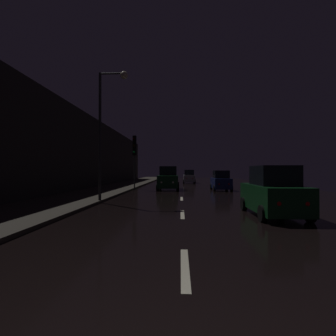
% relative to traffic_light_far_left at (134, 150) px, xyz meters
% --- Properties ---
extents(ground, '(26.03, 84.00, 0.02)m').
position_rel_traffic_light_far_left_xyz_m(ground, '(4.52, 1.50, -3.83)').
color(ground, black).
extents(sidewalk_left, '(4.40, 84.00, 0.15)m').
position_rel_traffic_light_far_left_xyz_m(sidewalk_left, '(-2.30, 1.50, -3.75)').
color(sidewalk_left, '#38332B').
rests_on(sidewalk_left, ground).
extents(building_facade_left, '(0.80, 63.00, 7.36)m').
position_rel_traffic_light_far_left_xyz_m(building_facade_left, '(-4.90, -2.00, -0.14)').
color(building_facade_left, '#2D2B28').
rests_on(building_facade_left, ground).
extents(lane_centerline, '(0.16, 14.29, 0.01)m').
position_rel_traffic_light_far_left_xyz_m(lane_centerline, '(4.52, -13.97, -3.82)').
color(lane_centerline, beige).
rests_on(lane_centerline, ground).
extents(traffic_light_far_left, '(0.33, 0.47, 5.22)m').
position_rel_traffic_light_far_left_xyz_m(traffic_light_far_left, '(0.00, 0.00, 0.00)').
color(traffic_light_far_left, '#38383A').
rests_on(traffic_light_far_left, ground).
extents(streetlamp_overhead, '(1.70, 0.44, 7.57)m').
position_rel_traffic_light_far_left_xyz_m(streetlamp_overhead, '(0.25, -10.22, 1.16)').
color(streetlamp_overhead, '#2D2D30').
rests_on(streetlamp_overhead, ground).
extents(car_approaching_headlights, '(2.07, 4.48, 2.26)m').
position_rel_traffic_light_far_left_xyz_m(car_approaching_headlights, '(3.27, 0.31, -2.79)').
color(car_approaching_headlights, '#0F3819').
rests_on(car_approaching_headlights, ground).
extents(car_parked_right_near, '(1.88, 4.08, 2.06)m').
position_rel_traffic_light_far_left_xyz_m(car_parked_right_near, '(8.24, -14.10, -2.88)').
color(car_parked_right_near, '#0F3819').
rests_on(car_parked_right_near, ground).
extents(car_distant_taillights, '(1.79, 3.87, 1.95)m').
position_rel_traffic_light_far_left_xyz_m(car_distant_taillights, '(5.72, 13.75, -2.93)').
color(car_distant_taillights, '#A5A8AD').
rests_on(car_distant_taillights, ground).
extents(car_parked_right_far, '(1.70, 3.69, 1.86)m').
position_rel_traffic_light_far_left_xyz_m(car_parked_right_far, '(8.24, -0.31, -2.97)').
color(car_parked_right_far, '#141E51').
rests_on(car_parked_right_far, ground).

